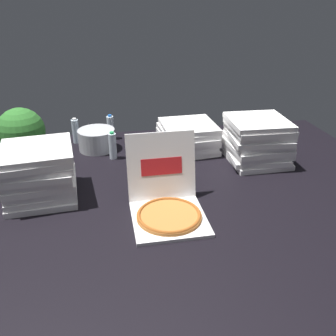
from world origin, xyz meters
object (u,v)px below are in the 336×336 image
Objects in this scene: water_bottle_0 at (113,146)px; water_bottle_2 at (76,131)px; pizza_stack_right_near at (188,137)px; ice_bucket at (97,140)px; potted_plant at (22,135)px; pizza_stack_left_mid at (39,173)px; open_pizza_box at (167,203)px; pizza_stack_left_near at (257,141)px; water_bottle_1 at (111,127)px.

water_bottle_2 is (-0.29, 0.39, 0.00)m from water_bottle_0.
water_bottle_2 is at bearing 159.63° from pizza_stack_right_near.
potted_plant reaches higher than ice_bucket.
potted_plant reaches higher than water_bottle_0.
open_pizza_box is at bearing -24.94° from pizza_stack_left_mid.
pizza_stack_left_near is 1.54× the size of ice_bucket.
pizza_stack_left_near is at bearing 36.51° from open_pizza_box.
water_bottle_1 is 0.30m from water_bottle_2.
pizza_stack_right_near is at bearing -31.64° from water_bottle_1.
pizza_stack_left_near is at bearing -33.61° from pizza_stack_right_near.
pizza_stack_left_near is 2.10× the size of water_bottle_0.
water_bottle_1 is (-0.60, 0.37, -0.01)m from pizza_stack_right_near.
pizza_stack_left_near is 2.10× the size of water_bottle_1.
water_bottle_0 is at bearing -52.60° from water_bottle_2.
open_pizza_box reaches higher than pizza_stack_left_near.
pizza_stack_left_near is 2.10× the size of water_bottle_2.
pizza_stack_left_mid is 2.17× the size of water_bottle_2.
water_bottle_0 is 1.00× the size of water_bottle_2.
pizza_stack_left_near reaches higher than water_bottle_0.
water_bottle_1 is at bearing 89.61° from water_bottle_0.
water_bottle_0 reaches higher than ice_bucket.
water_bottle_1 is (0.12, 0.22, 0.02)m from ice_bucket.
ice_bucket is 1.37× the size of water_bottle_1.
water_bottle_2 is (-0.17, 0.18, 0.02)m from ice_bucket.
water_bottle_2 is at bearing 127.40° from water_bottle_0.
ice_bucket is at bearing 23.17° from potted_plant.
open_pizza_box reaches higher than pizza_stack_left_mid.
pizza_stack_left_mid is at bearing -101.48° from water_bottle_2.
open_pizza_box reaches higher than pizza_stack_right_near.
water_bottle_1 and water_bottle_2 have the same top height.
pizza_stack_left_mid is 2.17× the size of water_bottle_0.
pizza_stack_left_near is at bearing -21.29° from ice_bucket.
water_bottle_0 is at bearing 107.46° from open_pizza_box.
water_bottle_1 is (0.00, 0.42, 0.00)m from water_bottle_0.
open_pizza_box is 1.11× the size of pizza_stack_left_near.
open_pizza_box is 1.30m from water_bottle_1.
pizza_stack_right_near is at bearing 146.39° from pizza_stack_left_near.
water_bottle_0 is 0.66m from potted_plant.
water_bottle_1 is at bearing 101.76° from open_pizza_box.
pizza_stack_left_mid is 0.91m from water_bottle_2.
ice_bucket is at bearing 158.71° from pizza_stack_left_near.
water_bottle_0 is (0.12, -0.21, 0.02)m from ice_bucket.
ice_bucket is (-0.39, 1.06, 0.01)m from open_pizza_box.
pizza_stack_left_near reaches higher than water_bottle_1.
pizza_stack_left_near and pizza_stack_left_mid have the same top height.
pizza_stack_right_near is 1.02× the size of pizza_stack_left_near.
potted_plant is at bearing -178.41° from water_bottle_0.
water_bottle_1 is at bearing 7.21° from water_bottle_2.
water_bottle_2 is at bearing 78.52° from pizza_stack_left_mid.
water_bottle_1 is (-1.07, 0.68, -0.07)m from pizza_stack_left_near.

